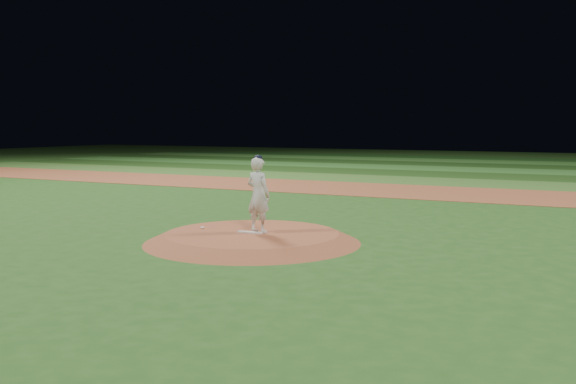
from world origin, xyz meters
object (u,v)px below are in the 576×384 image
at_px(pitchers_mound, 252,237).
at_px(pitching_rubber, 250,232).
at_px(pitcher_on_mound, 258,195).
at_px(rosin_bag, 202,228).

xyz_separation_m(pitchers_mound, pitching_rubber, (-0.02, -0.08, 0.14)).
relative_size(pitchers_mound, pitcher_on_mound, 2.79).
relative_size(rosin_bag, pitcher_on_mound, 0.05).
bearing_deg(pitchers_mound, pitcher_on_mound, 42.31).
distance_m(pitching_rubber, pitcher_on_mound, 0.98).
height_order(rosin_bag, pitcher_on_mound, pitcher_on_mound).
distance_m(pitchers_mound, pitcher_on_mound, 1.10).
xyz_separation_m(rosin_bag, pitcher_on_mound, (1.60, 0.18, 0.94)).
distance_m(rosin_bag, pitcher_on_mound, 1.86).
bearing_deg(pitching_rubber, pitchers_mound, 75.17).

